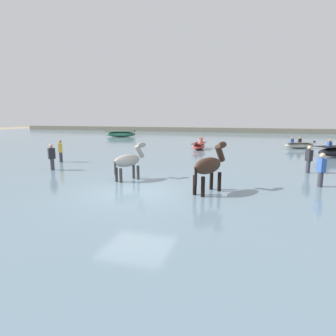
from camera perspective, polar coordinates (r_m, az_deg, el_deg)
name	(u,v)px	position (r m, az deg, el deg)	size (l,w,h in m)	color
ground_plane	(137,199)	(10.61, -6.28, -6.25)	(120.00, 120.00, 0.00)	gray
water_surface	(192,158)	(19.97, 4.86, 2.06)	(90.00, 90.00, 0.29)	slate
horse_lead_grey	(128,161)	(12.29, -7.92, 1.32)	(1.08, 1.65, 1.87)	gray
horse_trailing_dark_bay	(209,167)	(10.26, 8.22, 0.23)	(1.16, 1.86, 2.09)	#382319
boat_mid_channel	(121,134)	(38.45, -9.43, 6.71)	(4.09, 2.12, 0.87)	#337556
boat_mid_outer	(199,146)	(23.96, 6.22, 4.44)	(0.88, 2.52, 1.00)	#BC382D
boat_distant_west	(300,145)	(26.88, 24.85, 4.17)	(2.65, 1.47, 0.99)	#B2AD9E
person_onlooker_right	(321,172)	(12.55, 28.30, -0.76)	(0.29, 0.37, 1.63)	#383842
person_wading_mid	(308,161)	(15.35, 26.31, 1.22)	(0.32, 0.38, 1.63)	#383842
person_onlooker_left	(61,152)	(18.26, -20.71, 2.93)	(0.34, 0.38, 1.63)	#383842
person_spectator_far	(52,159)	(15.66, -22.22, 1.69)	(0.35, 0.38, 1.63)	#383842
far_shoreline	(228,131)	(49.77, 12.01, 7.29)	(80.00, 2.40, 1.08)	#706B5B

